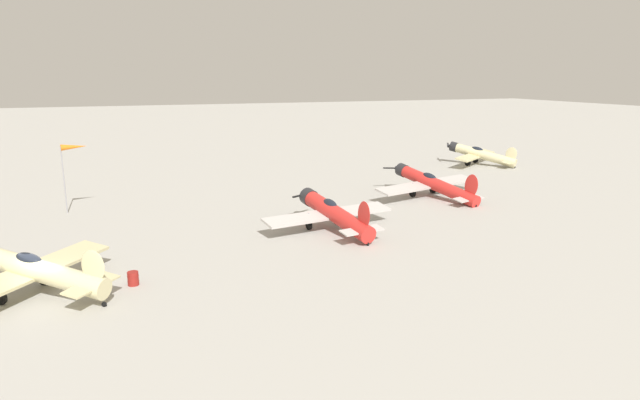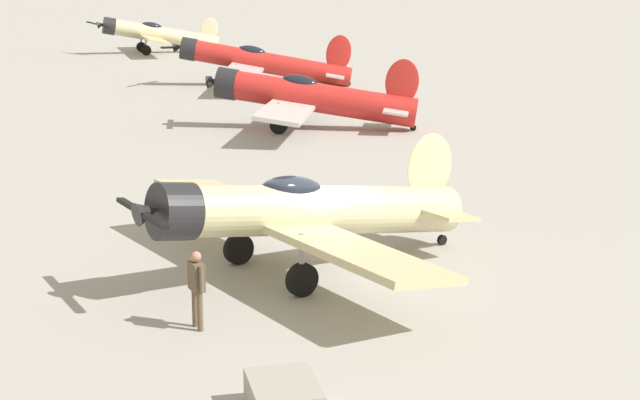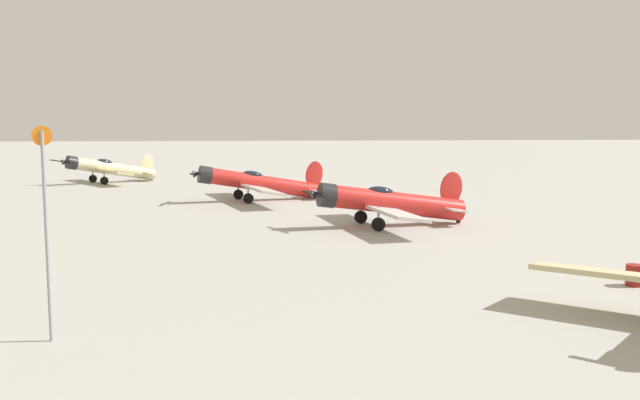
# 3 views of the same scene
# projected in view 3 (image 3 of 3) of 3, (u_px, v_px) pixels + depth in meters

# --- Properties ---
(airplane_mid_apron) EXTENTS (10.14, 11.37, 3.32)m
(airplane_mid_apron) POSITION_uv_depth(u_px,v_px,m) (387.00, 203.00, 40.64)
(airplane_mid_apron) COLOR red
(airplane_mid_apron) RESTS_ON ground_plane
(airplane_far_line) EXTENTS (10.68, 12.92, 3.31)m
(airplane_far_line) POSITION_uv_depth(u_px,v_px,m) (259.00, 183.00, 53.82)
(airplane_far_line) COLOR red
(airplane_far_line) RESTS_ON ground_plane
(airplane_outer_stand) EXTENTS (10.04, 10.13, 2.98)m
(airplane_outer_stand) POSITION_uv_depth(u_px,v_px,m) (109.00, 168.00, 69.30)
(airplane_outer_stand) COLOR beige
(airplane_outer_stand) RESTS_ON ground_plane
(fuel_drum) EXTENTS (0.68, 0.68, 0.83)m
(fuel_drum) POSITION_uv_depth(u_px,v_px,m) (634.00, 275.00, 26.05)
(fuel_drum) COLOR maroon
(fuel_drum) RESTS_ON ground_plane
(windsock_mast) EXTENTS (1.02, 2.24, 6.20)m
(windsock_mast) POSITION_uv_depth(u_px,v_px,m) (45.00, 143.00, 19.83)
(windsock_mast) COLOR gray
(windsock_mast) RESTS_ON ground_plane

